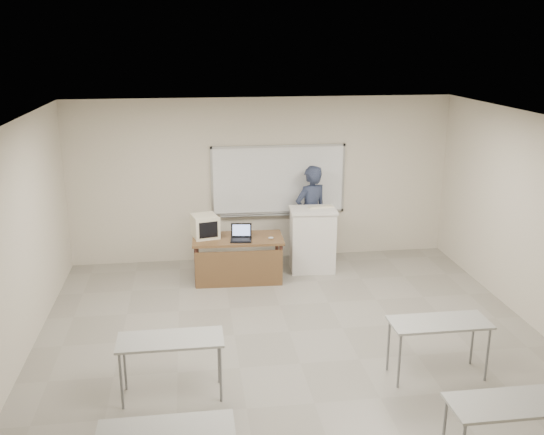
{
  "coord_description": "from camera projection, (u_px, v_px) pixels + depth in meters",
  "views": [
    {
      "loc": [
        -1.3,
        -6.78,
        3.99
      ],
      "look_at": [
        -0.06,
        2.2,
        1.31
      ],
      "focal_mm": 40.0,
      "sensor_mm": 36.0,
      "label": 1
    }
  ],
  "objects": [
    {
      "name": "mouse",
      "position": [
        271.0,
        238.0,
        10.19
      ],
      "size": [
        0.1,
        0.08,
        0.04
      ],
      "primitive_type": "ellipsoid",
      "rotation": [
        0.0,
        0.0,
        0.21
      ],
      "color": "silver",
      "rests_on": "instructor_desk"
    },
    {
      "name": "laptop",
      "position": [
        241.0,
        236.0,
        10.13
      ],
      "size": [
        0.35,
        0.32,
        0.26
      ],
      "rotation": [
        0.0,
        0.0,
        -0.13
      ],
      "color": "black",
      "rests_on": "instructor_desk"
    },
    {
      "name": "podium",
      "position": [
        313.0,
        240.0,
        10.72
      ],
      "size": [
        0.8,
        0.59,
        1.13
      ],
      "rotation": [
        0.0,
        0.0,
        -0.07
      ],
      "color": "white",
      "rests_on": "floor"
    },
    {
      "name": "floor",
      "position": [
        300.0,
        364.0,
        7.74
      ],
      "size": [
        7.0,
        8.0,
        0.01
      ],
      "primitive_type": "cube",
      "color": "gray",
      "rests_on": "ground"
    },
    {
      "name": "keyboard",
      "position": [
        321.0,
        207.0,
        10.66
      ],
      "size": [
        0.45,
        0.2,
        0.02
      ],
      "primitive_type": "cube",
      "rotation": [
        0.0,
        0.0,
        0.12
      ],
      "color": "beige",
      "rests_on": "podium"
    },
    {
      "name": "crt_monitor",
      "position": [
        205.0,
        226.0,
        10.26
      ],
      "size": [
        0.42,
        0.46,
        0.39
      ],
      "rotation": [
        0.0,
        0.0,
        0.23
      ],
      "color": "beige",
      "rests_on": "instructor_desk"
    },
    {
      "name": "whiteboard",
      "position": [
        278.0,
        181.0,
        11.13
      ],
      "size": [
        2.48,
        0.1,
        1.31
      ],
      "color": "white",
      "rests_on": "floor"
    },
    {
      "name": "student_desks",
      "position": [
        325.0,
        372.0,
        6.27
      ],
      "size": [
        4.4,
        2.2,
        0.73
      ],
      "color": "#A6A6A0",
      "rests_on": "floor"
    },
    {
      "name": "instructor_desk",
      "position": [
        238.0,
        251.0,
        10.21
      ],
      "size": [
        1.53,
        0.76,
        0.75
      ],
      "rotation": [
        0.0,
        0.0,
        -0.04
      ],
      "color": "brown",
      "rests_on": "floor"
    },
    {
      "name": "presenter",
      "position": [
        311.0,
        214.0,
        11.07
      ],
      "size": [
        0.78,
        0.67,
        1.81
      ],
      "primitive_type": "imported",
      "rotation": [
        0.0,
        0.0,
        3.56
      ],
      "color": "black",
      "rests_on": "floor"
    }
  ]
}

